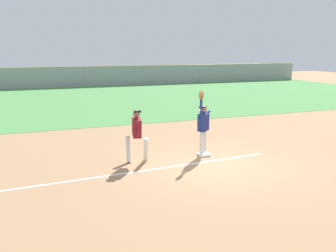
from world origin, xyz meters
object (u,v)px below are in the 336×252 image
(parked_car_red, at_px, (95,77))
(parked_car_blue, at_px, (147,76))
(baseball, at_px, (199,110))
(parked_car_silver, at_px, (41,79))
(first_base, at_px, (204,155))
(runner, at_px, (137,132))
(fielder, at_px, (203,123))

(parked_car_red, height_order, parked_car_blue, same)
(baseball, distance_m, parked_car_red, 29.00)
(baseball, distance_m, parked_car_silver, 28.80)
(first_base, bearing_deg, parked_car_red, 87.08)
(runner, height_order, parked_car_red, runner)
(baseball, xyz_separation_m, parked_car_red, (1.67, 28.94, -0.93))
(fielder, distance_m, runner, 2.39)
(fielder, bearing_deg, parked_car_silver, -32.14)
(parked_car_blue, bearing_deg, first_base, -99.57)
(baseball, relative_size, parked_car_red, 0.02)
(baseball, height_order, parked_car_red, baseball)
(fielder, relative_size, baseball, 30.81)
(parked_car_silver, relative_size, parked_car_blue, 1.00)
(runner, bearing_deg, baseball, 4.97)
(fielder, bearing_deg, baseball, 86.78)
(first_base, relative_size, fielder, 0.17)
(first_base, xyz_separation_m, fielder, (0.04, 0.18, 1.08))
(fielder, relative_size, parked_car_blue, 0.50)
(first_base, distance_m, parked_car_red, 28.99)
(parked_car_blue, bearing_deg, parked_car_silver, -174.49)
(runner, relative_size, parked_car_silver, 0.38)
(first_base, relative_size, parked_car_blue, 0.08)
(parked_car_silver, distance_m, parked_car_red, 5.52)
(parked_car_red, distance_m, parked_car_blue, 5.70)
(fielder, bearing_deg, first_base, 125.50)
(runner, height_order, baseball, runner)
(parked_car_blue, bearing_deg, runner, -103.98)
(baseball, bearing_deg, parked_car_red, 86.71)
(first_base, xyz_separation_m, parked_car_blue, (7.17, 28.74, 0.63))
(parked_car_red, relative_size, parked_car_blue, 0.98)
(first_base, relative_size, runner, 0.22)
(baseball, bearing_deg, parked_car_blue, 75.64)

